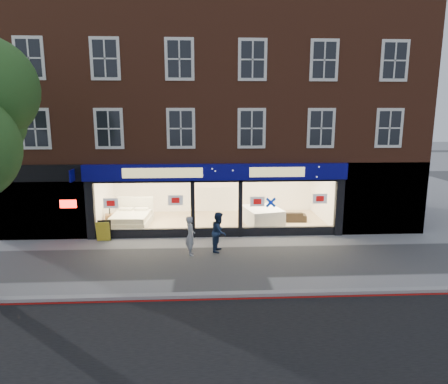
{
  "coord_description": "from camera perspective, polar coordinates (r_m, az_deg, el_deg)",
  "views": [
    {
      "loc": [
        -0.58,
        -14.1,
        5.46
      ],
      "look_at": [
        0.3,
        2.5,
        2.14
      ],
      "focal_mm": 32.0,
      "sensor_mm": 36.0,
      "label": 1
    }
  ],
  "objects": [
    {
      "name": "kerb_line",
      "position": [
        12.29,
        -0.01,
        -15.06
      ],
      "size": [
        60.0,
        0.1,
        0.01
      ],
      "primitive_type": "cube",
      "color": "#8C0A07",
      "rests_on": "ground"
    },
    {
      "name": "sofa",
      "position": [
        20.33,
        9.25,
        -3.44
      ],
      "size": [
        1.74,
        0.77,
        0.5
      ],
      "primitive_type": "imported",
      "rotation": [
        0.0,
        0.0,
        3.08
      ],
      "color": "black",
      "rests_on": "showroom_floor"
    },
    {
      "name": "a_board",
      "position": [
        18.05,
        -16.81,
        -5.33
      ],
      "size": [
        0.61,
        0.42,
        0.89
      ],
      "primitive_type": "cube",
      "rotation": [
        0.0,
        0.0,
        0.07
      ],
      "color": "gold",
      "rests_on": "ground"
    },
    {
      "name": "showroom_floor",
      "position": [
        20.1,
        -1.26,
        -4.34
      ],
      "size": [
        11.0,
        4.5,
        0.1
      ],
      "primitive_type": "cube",
      "color": "tan",
      "rests_on": "ground"
    },
    {
      "name": "ground",
      "position": [
        15.13,
        -0.63,
        -9.87
      ],
      "size": [
        120.0,
        120.0,
        0.0
      ],
      "primitive_type": "plane",
      "color": "gray",
      "rests_on": "ground"
    },
    {
      "name": "display_bed",
      "position": [
        19.79,
        -13.08,
        -3.71
      ],
      "size": [
        1.88,
        2.24,
        1.21
      ],
      "rotation": [
        0.0,
        0.0,
        -0.06
      ],
      "color": "silver",
      "rests_on": "showroom_floor"
    },
    {
      "name": "kerb_stone",
      "position": [
        12.44,
        -0.06,
        -14.43
      ],
      "size": [
        60.0,
        0.25,
        0.12
      ],
      "primitive_type": "cube",
      "color": "gray",
      "rests_on": "ground"
    },
    {
      "name": "pedestrian_blue",
      "position": [
        15.96,
        -0.7,
        -5.69
      ],
      "size": [
        0.79,
        0.91,
        1.6
      ],
      "primitive_type": "imported",
      "rotation": [
        0.0,
        0.0,
        1.3
      ],
      "color": "#1A2B4A",
      "rests_on": "ground"
    },
    {
      "name": "mattress_stack",
      "position": [
        19.64,
        5.48,
        -3.41
      ],
      "size": [
        2.01,
        2.33,
        0.79
      ],
      "rotation": [
        0.0,
        0.0,
        0.23
      ],
      "color": "white",
      "rests_on": "showroom_floor"
    },
    {
      "name": "bedside_table",
      "position": [
        20.09,
        -15.96,
        -3.83
      ],
      "size": [
        0.56,
        0.56,
        0.55
      ],
      "primitive_type": "cube",
      "rotation": [
        0.0,
        0.0,
        0.29
      ],
      "color": "brown",
      "rests_on": "showroom_floor"
    },
    {
      "name": "pedestrian_grey",
      "position": [
        15.6,
        -4.82,
        -6.23
      ],
      "size": [
        0.47,
        0.63,
        1.55
      ],
      "primitive_type": "imported",
      "rotation": [
        0.0,
        0.0,
        1.76
      ],
      "color": "#A1A3A8",
      "rests_on": "ground"
    },
    {
      "name": "building",
      "position": [
        21.08,
        -1.53,
        14.57
      ],
      "size": [
        19.0,
        8.26,
        10.3
      ],
      "color": "brown",
      "rests_on": "ground"
    }
  ]
}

